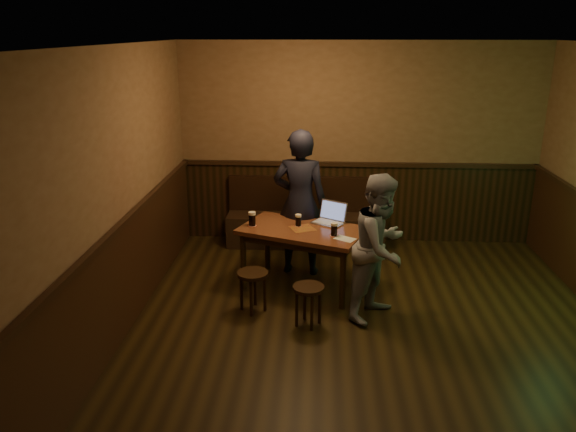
% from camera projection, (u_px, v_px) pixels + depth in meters
% --- Properties ---
extents(room, '(5.04, 6.04, 2.84)m').
position_uv_depth(room, '(376.00, 223.00, 5.26)').
color(room, black).
rests_on(room, ground).
extents(bench, '(2.20, 0.50, 0.95)m').
position_uv_depth(bench, '(305.00, 223.00, 7.98)').
color(bench, black).
rests_on(bench, ground).
extents(pub_table, '(1.58, 1.24, 0.75)m').
position_uv_depth(pub_table, '(302.00, 236.00, 6.51)').
color(pub_table, '#542918').
rests_on(pub_table, ground).
extents(stool_left, '(0.35, 0.35, 0.46)m').
position_uv_depth(stool_left, '(253.00, 280.00, 6.04)').
color(stool_left, black).
rests_on(stool_left, ground).
extents(stool_right, '(0.41, 0.41, 0.44)m').
position_uv_depth(stool_right, '(308.00, 294.00, 5.75)').
color(stool_right, black).
rests_on(stool_right, ground).
extents(pint_left, '(0.11, 0.11, 0.17)m').
position_uv_depth(pint_left, '(252.00, 219.00, 6.54)').
color(pint_left, maroon).
rests_on(pint_left, pub_table).
extents(pint_mid, '(0.09, 0.09, 0.15)m').
position_uv_depth(pint_mid, '(298.00, 220.00, 6.54)').
color(pint_mid, maroon).
rests_on(pint_mid, pub_table).
extents(pint_right, '(0.10, 0.10, 0.15)m').
position_uv_depth(pint_right, '(334.00, 229.00, 6.23)').
color(pint_right, maroon).
rests_on(pint_right, pub_table).
extents(laptop, '(0.44, 0.42, 0.25)m').
position_uv_depth(laptop, '(330.00, 217.00, 6.66)').
color(laptop, silver).
rests_on(laptop, pub_table).
extents(menu, '(0.27, 0.24, 0.00)m').
position_uv_depth(menu, '(345.00, 239.00, 6.16)').
color(menu, silver).
rests_on(menu, pub_table).
extents(person_suit, '(0.71, 0.52, 1.82)m').
position_uv_depth(person_suit, '(300.00, 203.00, 6.87)').
color(person_suit, black).
rests_on(person_suit, ground).
extents(person_grey, '(0.92, 0.96, 1.56)m').
position_uv_depth(person_grey, '(381.00, 247.00, 5.82)').
color(person_grey, gray).
rests_on(person_grey, ground).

